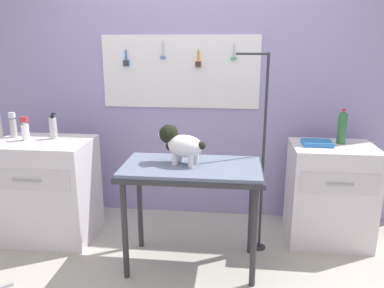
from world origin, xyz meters
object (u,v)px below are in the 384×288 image
dog (180,144)px  soda_bottle (342,127)px  cabinet_right (329,193)px  grooming_table (192,177)px  counter_left (47,189)px  grooming_arm (262,163)px  spray_bottle_short (13,127)px

dog → soda_bottle: 1.41m
cabinet_right → grooming_table: bearing=-154.9°
grooming_table → counter_left: size_ratio=1.18×
grooming_table → grooming_arm: bearing=29.8°
counter_left → soda_bottle: 2.58m
dog → grooming_table: bearing=-19.9°
grooming_table → spray_bottle_short: bearing=165.4°
grooming_arm → spray_bottle_short: (-2.14, 0.12, 0.22)m
grooming_arm → counter_left: size_ratio=1.84×
grooming_table → grooming_arm: 0.61m
grooming_arm → soda_bottle: 0.77m
counter_left → spray_bottle_short: 0.62m
counter_left → cabinet_right: size_ratio=1.03×
grooming_table → cabinet_right: size_ratio=1.22×
grooming_arm → cabinet_right: (0.60, 0.23, -0.32)m
counter_left → cabinet_right: (2.44, 0.21, -0.01)m
grooming_table → cabinet_right: bearing=25.1°
counter_left → cabinet_right: bearing=5.0°
grooming_arm → cabinet_right: bearing=20.8°
grooming_table → soda_bottle: 1.37m
spray_bottle_short → cabinet_right: bearing=2.3°
dog → cabinet_right: (1.22, 0.50, -0.54)m
cabinet_right → soda_bottle: 0.57m
dog → soda_bottle: size_ratio=1.30×
cabinet_right → soda_bottle: size_ratio=2.87×
spray_bottle_short → grooming_arm: bearing=-3.1°
dog → counter_left: size_ratio=0.44×
grooming_table → counter_left: bearing=166.3°
spray_bottle_short → soda_bottle: (2.81, 0.19, 0.02)m
dog → spray_bottle_short: 1.57m
grooming_table → soda_bottle: size_ratio=3.49×
grooming_arm → soda_bottle: (0.67, 0.30, 0.24)m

